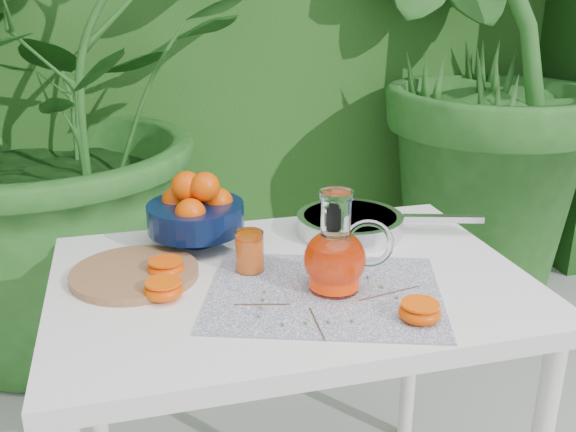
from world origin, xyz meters
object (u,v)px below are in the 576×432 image
object	(u,v)px
cutting_board	(135,273)
saute_pan	(351,223)
white_table	(290,310)
fruit_bowl	(196,211)
juice_pitcher	(336,256)

from	to	relation	value
cutting_board	saute_pan	xyz separation A→B (m)	(0.53, 0.12, 0.02)
white_table	fruit_bowl	distance (m)	0.33
juice_pitcher	saute_pan	xyz separation A→B (m)	(0.14, 0.29, -0.05)
white_table	juice_pitcher	bearing A→B (deg)	-51.20
cutting_board	fruit_bowl	size ratio (longest dim) A/B	0.94
cutting_board	juice_pitcher	bearing A→B (deg)	-23.01
saute_pan	juice_pitcher	bearing A→B (deg)	-115.79
fruit_bowl	saute_pan	size ratio (longest dim) A/B	0.60
white_table	juice_pitcher	size ratio (longest dim) A/B	4.78
cutting_board	fruit_bowl	distance (m)	0.23
juice_pitcher	saute_pan	size ratio (longest dim) A/B	0.43
fruit_bowl	cutting_board	bearing A→B (deg)	-134.56
white_table	cutting_board	distance (m)	0.34
cutting_board	fruit_bowl	bearing A→B (deg)	45.44
saute_pan	cutting_board	bearing A→B (deg)	-167.26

